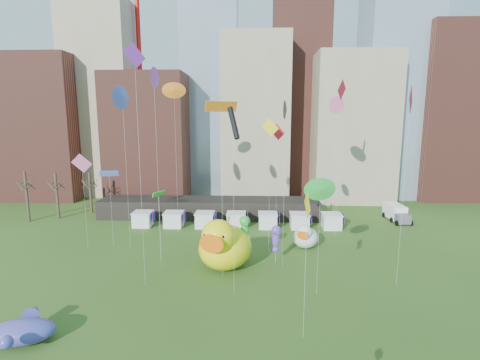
{
  "coord_description": "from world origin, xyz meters",
  "views": [
    {
      "loc": [
        3.71,
        -19.24,
        17.2
      ],
      "look_at": [
        2.56,
        10.83,
        12.0
      ],
      "focal_mm": 27.0,
      "sensor_mm": 36.0,
      "label": 1
    }
  ],
  "objects_px": {
    "big_duck": "(224,245)",
    "seahorse_green": "(245,229)",
    "small_duck": "(305,236)",
    "box_truck": "(396,213)",
    "seahorse_purple": "(276,237)",
    "whale_inflatable": "(23,330)"
  },
  "relations": [
    {
      "from": "seahorse_green",
      "to": "whale_inflatable",
      "type": "height_order",
      "value": "seahorse_green"
    },
    {
      "from": "big_duck",
      "to": "small_duck",
      "type": "distance_m",
      "value": 12.66
    },
    {
      "from": "seahorse_green",
      "to": "box_truck",
      "type": "height_order",
      "value": "seahorse_green"
    },
    {
      "from": "small_duck",
      "to": "box_truck",
      "type": "bearing_deg",
      "value": 57.08
    },
    {
      "from": "whale_inflatable",
      "to": "box_truck",
      "type": "height_order",
      "value": "box_truck"
    },
    {
      "from": "seahorse_purple",
      "to": "box_truck",
      "type": "relative_size",
      "value": 0.72
    },
    {
      "from": "seahorse_green",
      "to": "box_truck",
      "type": "relative_size",
      "value": 0.93
    },
    {
      "from": "small_duck",
      "to": "box_truck",
      "type": "distance_m",
      "value": 22.12
    },
    {
      "from": "small_duck",
      "to": "seahorse_purple",
      "type": "bearing_deg",
      "value": -112.09
    },
    {
      "from": "box_truck",
      "to": "whale_inflatable",
      "type": "bearing_deg",
      "value": -143.29
    },
    {
      "from": "whale_inflatable",
      "to": "box_truck",
      "type": "relative_size",
      "value": 1.0
    },
    {
      "from": "big_duck",
      "to": "seahorse_purple",
      "type": "distance_m",
      "value": 6.48
    },
    {
      "from": "seahorse_purple",
      "to": "whale_inflatable",
      "type": "relative_size",
      "value": 0.72
    },
    {
      "from": "small_duck",
      "to": "box_truck",
      "type": "relative_size",
      "value": 0.77
    },
    {
      "from": "big_duck",
      "to": "seahorse_green",
      "type": "bearing_deg",
      "value": 49.0
    },
    {
      "from": "seahorse_purple",
      "to": "box_truck",
      "type": "bearing_deg",
      "value": 32.33
    },
    {
      "from": "big_duck",
      "to": "seahorse_purple",
      "type": "height_order",
      "value": "big_duck"
    },
    {
      "from": "big_duck",
      "to": "seahorse_purple",
      "type": "xyz_separation_m",
      "value": [
        6.05,
        2.3,
        0.27
      ]
    },
    {
      "from": "whale_inflatable",
      "to": "big_duck",
      "type": "bearing_deg",
      "value": 32.27
    },
    {
      "from": "seahorse_green",
      "to": "box_truck",
      "type": "xyz_separation_m",
      "value": [
        25.19,
        19.59,
        -3.03
      ]
    },
    {
      "from": "big_duck",
      "to": "box_truck",
      "type": "relative_size",
      "value": 1.4
    },
    {
      "from": "big_duck",
      "to": "seahorse_purple",
      "type": "bearing_deg",
      "value": 35.97
    }
  ]
}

